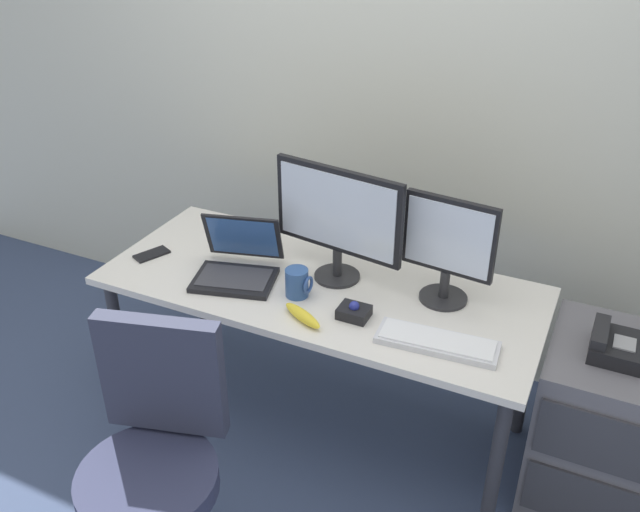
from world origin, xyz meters
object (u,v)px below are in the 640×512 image
(file_cabinet, at_px, (596,424))
(monitor_main, at_px, (338,217))
(laptop, at_px, (238,264))
(trackball_mouse, at_px, (354,312))
(cell_phone, at_px, (152,254))
(office_chair, at_px, (157,475))
(monitor_side, at_px, (448,246))
(banana, at_px, (303,315))
(coffee_mug, at_px, (298,283))
(keyboard, at_px, (437,342))
(desk_phone, at_px, (614,345))

(file_cabinet, xyz_separation_m, monitor_main, (-1.03, -0.02, 0.64))
(file_cabinet, xyz_separation_m, laptop, (-1.39, -0.17, 0.42))
(file_cabinet, relative_size, monitor_main, 1.23)
(trackball_mouse, distance_m, cell_phone, 0.94)
(office_chair, relative_size, monitor_side, 2.25)
(banana, bearing_deg, coffee_mug, 122.95)
(monitor_side, bearing_deg, monitor_main, -176.27)
(file_cabinet, bearing_deg, keyboard, -153.14)
(file_cabinet, relative_size, desk_phone, 3.31)
(monitor_main, bearing_deg, file_cabinet, 1.31)
(keyboard, bearing_deg, coffee_mug, 172.49)
(keyboard, relative_size, cell_phone, 2.95)
(coffee_mug, xyz_separation_m, cell_phone, (-0.69, 0.01, -0.05))
(desk_phone, xyz_separation_m, monitor_main, (-1.03, -0.01, 0.27))
(laptop, bearing_deg, monitor_main, 22.72)
(keyboard, distance_m, banana, 0.48)
(monitor_side, xyz_separation_m, keyboard, (0.06, -0.28, -0.21))
(keyboard, bearing_deg, banana, -172.45)
(office_chair, relative_size, coffee_mug, 8.34)
(file_cabinet, xyz_separation_m, banana, (-1.02, -0.34, 0.39))
(desk_phone, distance_m, trackball_mouse, 0.89)
(coffee_mug, relative_size, banana, 0.58)
(office_chair, xyz_separation_m, coffee_mug, (0.14, 0.74, 0.34))
(file_cabinet, bearing_deg, banana, -161.57)
(monitor_main, bearing_deg, laptop, -157.28)
(coffee_mug, bearing_deg, keyboard, -7.51)
(file_cabinet, xyz_separation_m, office_chair, (-1.25, -0.94, 0.08))
(monitor_side, distance_m, trackball_mouse, 0.41)
(file_cabinet, bearing_deg, cell_phone, -173.92)
(desk_phone, distance_m, coffee_mug, 1.12)
(laptop, xyz_separation_m, banana, (0.37, -0.17, -0.03))
(office_chair, xyz_separation_m, cell_phone, (-0.55, 0.75, 0.29))
(file_cabinet, relative_size, coffee_mug, 5.99)
(desk_phone, height_order, laptop, laptop)
(monitor_side, distance_m, cell_phone, 1.22)
(keyboard, distance_m, trackball_mouse, 0.32)
(trackball_mouse, height_order, coffee_mug, coffee_mug)
(office_chair, relative_size, monitor_main, 1.72)
(file_cabinet, distance_m, desk_phone, 0.37)
(keyboard, bearing_deg, cell_phone, 176.03)
(office_chair, relative_size, trackball_mouse, 8.37)
(banana, bearing_deg, monitor_side, 39.96)
(desk_phone, xyz_separation_m, cell_phone, (-1.79, -0.18, 0.01))
(laptop, distance_m, coffee_mug, 0.28)
(file_cabinet, distance_m, office_chair, 1.57)
(banana, bearing_deg, monitor_main, 91.60)
(keyboard, relative_size, laptop, 1.11)
(monitor_main, height_order, laptop, monitor_main)
(laptop, relative_size, cell_phone, 2.65)
(office_chair, bearing_deg, cell_phone, 126.32)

